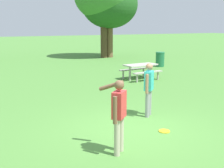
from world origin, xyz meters
TOP-DOWN VIEW (x-y plane):
  - ground_plane at (0.00, 0.00)m, footprint 120.00×120.00m
  - person_thrower at (-1.04, -1.11)m, footprint 0.47×0.84m
  - person_catcher at (0.97, 0.89)m, footprint 0.46×0.46m
  - frisbee at (0.65, -0.45)m, footprint 0.30×0.30m
  - picnic_table_near at (3.83, 6.24)m, footprint 1.88×1.64m
  - trash_can_further_along at (7.28, 9.58)m, footprint 0.59×0.59m
  - tree_back_left at (6.53, 15.93)m, footprint 4.58×4.58m

SIDE VIEW (x-z plane):
  - ground_plane at x=0.00m, z-range 0.00..0.00m
  - frisbee at x=0.65m, z-range 0.00..0.03m
  - trash_can_further_along at x=7.28m, z-range 0.00..0.96m
  - picnic_table_near at x=3.83m, z-range 0.18..0.95m
  - person_catcher at x=0.97m, z-range 0.12..1.76m
  - person_thrower at x=-1.04m, z-range 0.14..1.78m
  - tree_back_left at x=6.53m, z-range 1.16..7.43m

